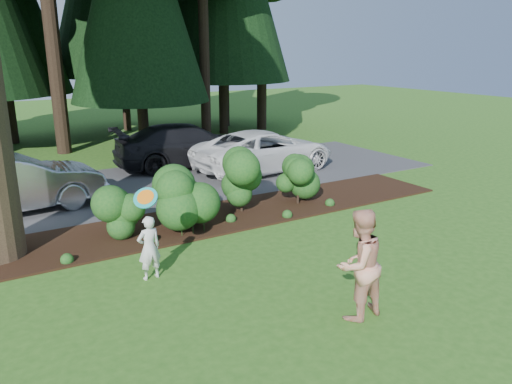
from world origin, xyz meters
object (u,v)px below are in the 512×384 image
Objects in this scene: car_dark_suv at (188,145)px; adult at (359,264)px; car_white_suv at (264,151)px; child at (149,248)px; frisbee at (146,198)px; car_silver_wagon at (9,184)px.

adult is (-2.13, -11.95, 0.12)m from car_dark_suv.
car_dark_suv is (-2.11, 2.18, 0.06)m from car_white_suv.
frisbee is at bearing 64.37° from child.
frisbee is at bearing 156.80° from car_dark_suv.
car_silver_wagon is 0.93× the size of car_white_suv.
frisbee is (-2.61, 3.08, 0.79)m from adult.
adult is at bearing 150.72° from car_white_suv.
child is at bearing 156.64° from car_dark_suv.
car_dark_suv is at bearing 38.33° from car_white_suv.
car_silver_wagon reaches higher than car_white_suv.
child is 0.68× the size of adult.
car_dark_suv is at bearing -123.96° from child.
adult is 3.65× the size of frisbee.
car_silver_wagon is at bearing -77.78° from child.
frisbee reaches higher than car_silver_wagon.
car_silver_wagon is 7.14m from car_dark_suv.
car_white_suv is 9.40m from child.
car_silver_wagon reaches higher than child.
adult reaches higher than car_dark_suv.
adult is 4.11m from frisbee.
frisbee is at bearing -55.20° from adult.
adult is (-4.25, -9.77, 0.18)m from car_white_suv.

